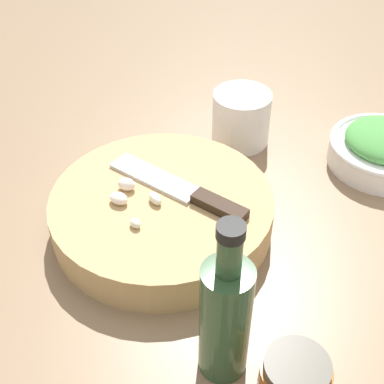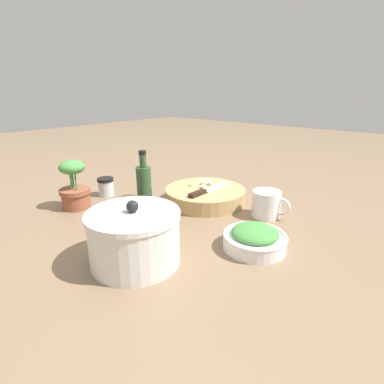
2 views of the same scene
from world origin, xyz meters
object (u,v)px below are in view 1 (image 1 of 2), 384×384
chef_knife (185,191)px  garlic_cloves (130,196)px  cutting_board (162,212)px  coffee_mug (242,117)px  honey_jar (294,382)px  oil_bottle (225,317)px  herb_bowl (384,148)px

chef_knife → garlic_cloves: garlic_cloves is taller
cutting_board → coffee_mug: size_ratio=2.34×
honey_jar → garlic_cloves: bearing=-107.2°
cutting_board → honey_jar: bearing=65.8°
chef_knife → coffee_mug: coffee_mug is taller
oil_bottle → cutting_board: bearing=-124.5°
chef_knife → coffee_mug: size_ratio=1.67×
honey_jar → oil_bottle: 0.09m
coffee_mug → cutting_board: bearing=6.0°
garlic_cloves → oil_bottle: oil_bottle is taller
coffee_mug → garlic_cloves: bearing=-0.8°
coffee_mug → herb_bowl: bearing=109.5°
chef_knife → coffee_mug: bearing=11.8°
herb_bowl → chef_knife: bearing=-30.0°
herb_bowl → oil_bottle: 0.43m
herb_bowl → coffee_mug: size_ratio=1.33×
herb_bowl → coffee_mug: (0.07, -0.21, 0.01)m
garlic_cloves → oil_bottle: 0.23m
cutting_board → garlic_cloves: bearing=-45.8°
oil_bottle → chef_knife: bearing=-132.8°
coffee_mug → honey_jar: 0.45m
cutting_board → honey_jar: (0.12, 0.26, 0.00)m
cutting_board → garlic_cloves: size_ratio=3.71×
herb_bowl → coffee_mug: bearing=-70.5°
coffee_mug → oil_bottle: bearing=29.9°
chef_knife → herb_bowl: 0.33m
cutting_board → coffee_mug: coffee_mug is taller
oil_bottle → garlic_cloves: bearing=-114.9°
garlic_cloves → oil_bottle: size_ratio=0.39×
cutting_board → coffee_mug: 0.23m
cutting_board → chef_knife: bearing=139.9°
cutting_board → coffee_mug: (-0.23, -0.02, 0.02)m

